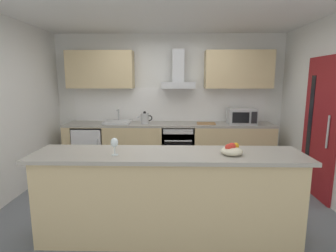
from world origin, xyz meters
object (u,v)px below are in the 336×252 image
Objects in this scene: kettle at (145,118)px; sink at (118,122)px; refrigerator at (91,147)px; wine_glass at (114,143)px; oven at (178,146)px; fruit_bowl at (232,150)px; chopping_board at (206,123)px; microwave at (242,116)px; range_hood at (178,76)px.

sink is at bearing 175.17° from kettle.
refrigerator is at bearing -178.51° from sink.
kettle is at bearing -4.83° from sink.
wine_glass is (-0.04, -2.33, 0.09)m from kettle.
oven is at bearing 0.09° from refrigerator.
refrigerator is 2.94× the size of kettle.
chopping_board is (0.01, 2.29, -0.10)m from fruit_bowl.
chopping_board is at bearing -2.56° from oven.
wine_glass reaches higher than refrigerator.
oven is at bearing 74.12° from wine_glass.
microwave reaches higher than wine_glass.
refrigerator is 4.78× the size of wine_glass.
oven is 4.50× the size of wine_glass.
sink is 0.54m from kettle.
oven is 0.94× the size of refrigerator.
chopping_board reaches higher than refrigerator.
fruit_bowl is (2.20, -2.31, 0.59)m from refrigerator.
sink is (-2.34, 0.04, -0.12)m from microwave.
oven is 3.64× the size of fruit_bowl.
range_hood is at bearing 163.87° from chopping_board.
range_hood reaches higher than kettle.
sink is 1.47× the size of chopping_board.
oven is 2.43m from fruit_bowl.
chopping_board is (1.16, 0.01, -0.09)m from kettle.
fruit_bowl reaches higher than oven.
microwave is at bearing -7.57° from range_hood.
range_hood is at bearing 172.43° from microwave.
range_hood is 2.67m from wine_glass.
wine_glass is (-0.67, -2.36, 0.63)m from oven.
oven is 1.33m from range_hood.
wine_glass is (-1.86, -2.33, 0.04)m from microwave.
fruit_bowl is (1.19, 0.05, -0.08)m from wine_glass.
kettle reaches higher than chopping_board.
microwave is 2.34m from sink.
microwave is at bearing 51.49° from wine_glass.
microwave reaches higher than sink.
chopping_board is at bearing 89.63° from fruit_bowl.
microwave is 0.69× the size of range_hood.
range_hood is 2.12× the size of chopping_board.
sink is at bearing -174.15° from range_hood.
kettle is at bearing -179.82° from microwave.
sink is 2.43m from wine_glass.
sink is 2.27× the size of fruit_bowl.
refrigerator is at bearing -179.91° from oven.
microwave reaches higher than oven.
microwave is 2.98m from wine_glass.
wine_glass is 1.19m from fruit_bowl.
microwave is (2.87, -0.03, 0.62)m from refrigerator.
chopping_board is at bearing -16.13° from range_hood.
range_hood is (0.00, 0.13, 1.33)m from oven.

